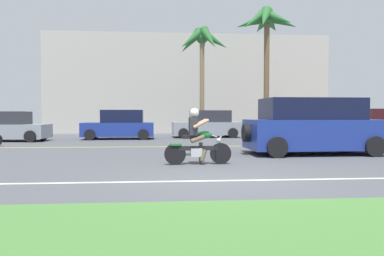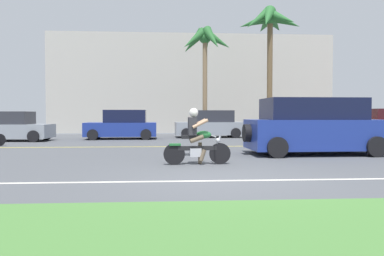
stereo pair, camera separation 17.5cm
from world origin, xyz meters
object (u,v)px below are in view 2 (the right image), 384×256
Objects in this scene: parked_car_2 at (210,125)px; parked_car_1 at (122,125)px; parked_car_3 at (310,126)px; motorcyclist at (197,141)px; suv_nearby at (313,127)px; palm_tree_1 at (205,46)px; palm_tree_0 at (270,26)px; parked_car_0 at (12,127)px.

parked_car_1 is at bearing -166.73° from parked_car_2.
parked_car_3 reaches higher than parked_car_2.
motorcyclist is at bearing -98.32° from parked_car_2.
suv_nearby is 0.71× the size of palm_tree_1.
parked_car_2 is at bearing -172.00° from palm_tree_0.
palm_tree_1 reaches higher than suv_nearby.
suv_nearby reaches higher than motorcyclist.
motorcyclist is 13.21m from palm_tree_1.
motorcyclist is at bearing -150.46° from suv_nearby.
parked_car_1 reaches higher than parked_car_0.
palm_tree_1 is at bearing 19.87° from parked_car_1.
suv_nearby is 1.17× the size of parked_car_2.
parked_car_1 is 0.85× the size of parked_car_3.
parked_car_1 is at bearing 106.52° from motorcyclist.
parked_car_1 is 9.81m from parked_car_3.
palm_tree_0 is (8.45, 1.65, 5.80)m from parked_car_1.
parked_car_3 is 0.58× the size of palm_tree_0.
parked_car_0 is 10.39m from parked_car_2.
palm_tree_1 is at bearing 179.84° from palm_tree_0.
suv_nearby reaches higher than parked_car_3.
parked_car_2 is 4.63m from palm_tree_1.
motorcyclist is 11.88m from parked_car_2.
parked_car_2 reaches higher than parked_car_0.
parked_car_3 is at bearing -1.25° from parked_car_0.
suv_nearby is (4.05, 2.29, 0.27)m from motorcyclist.
palm_tree_1 is (-5.08, 3.25, 4.58)m from parked_car_3.
palm_tree_0 is (-1.23, 3.24, 5.78)m from parked_car_3.
parked_car_3 is at bearing 54.06° from motorcyclist.
parked_car_1 is 0.59× the size of palm_tree_1.
parked_car_1 is at bearing 130.88° from suv_nearby.
palm_tree_1 reaches higher than parked_car_0.
suv_nearby is 14.30m from parked_car_0.
parked_car_3 is at bearing -9.30° from parked_car_1.
motorcyclist is 0.47× the size of parked_car_1.
parked_car_0 is at bearing -163.47° from palm_tree_1.
parked_car_0 is 0.98× the size of parked_car_1.
suv_nearby is at bearing -97.21° from palm_tree_0.
suv_nearby is 0.59× the size of palm_tree_0.
parked_car_0 is at bearing 178.75° from parked_car_3.
palm_tree_0 is 4.04m from palm_tree_1.
suv_nearby is 11.21m from palm_tree_1.
palm_tree_1 is at bearing 16.53° from parked_car_0.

